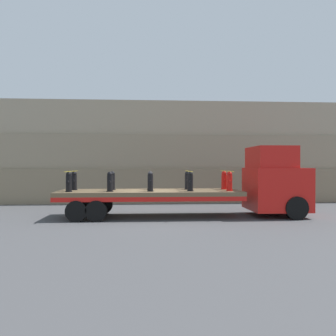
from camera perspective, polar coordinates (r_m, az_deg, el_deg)
The scene contains 17 objects.
ground_plane at distance 15.40m, azimuth -3.11°, elevation -8.51°, with size 120.00×120.00×0.00m, color #474749.
rock_cliff at distance 22.06m, azimuth -3.27°, elevation 2.70°, with size 60.00×3.30×6.52m.
truck_cab at distance 16.43m, azimuth 18.44°, elevation -2.29°, with size 2.58×2.63×3.29m.
flatbed_trailer at distance 15.28m, azimuth -5.09°, elevation -4.81°, with size 8.40×2.52×1.23m.
fire_hydrant_black_near_0 at distance 15.10m, azimuth -16.90°, elevation -2.35°, with size 0.31×0.54×0.89m.
fire_hydrant_black_far_0 at distance 16.14m, azimuth -16.04°, elevation -2.16°, with size 0.31×0.54×0.89m.
fire_hydrant_black_near_1 at distance 14.79m, azimuth -10.09°, elevation -2.39°, with size 0.31×0.54×0.89m.
fire_hydrant_black_far_1 at distance 15.85m, azimuth -9.66°, elevation -2.20°, with size 0.31×0.54×0.89m.
fire_hydrant_black_near_2 at distance 14.70m, azimuth -3.09°, elevation -2.40°, with size 0.31×0.54×0.89m.
fire_hydrant_black_far_2 at distance 15.76m, azimuth -3.13°, elevation -2.21°, with size 0.31×0.54×0.89m.
fire_hydrant_black_near_3 at distance 14.83m, azimuth 3.89°, elevation -2.38°, with size 0.31×0.54×0.89m.
fire_hydrant_black_far_3 at distance 15.88m, azimuth 3.39°, elevation -2.19°, with size 0.31×0.54×0.89m.
fire_hydrant_red_near_4 at distance 15.17m, azimuth 10.66°, elevation -2.32°, with size 0.31×0.54×0.89m.
fire_hydrant_red_far_4 at distance 16.20m, azimuth 9.73°, elevation -2.14°, with size 0.31×0.54×0.89m.
cargo_strap_rear at distance 15.61m, azimuth -16.46°, elevation -0.56°, with size 0.05×2.62×0.01m.
cargo_strap_middle at distance 15.34m, azimuth 3.63°, elevation -0.55°, with size 0.05×2.62×0.01m.
cargo_strap_front at distance 15.67m, azimuth 10.18°, elevation -0.54°, with size 0.05×2.62×0.01m.
Camera 1 is at (-0.13, -15.21, 2.41)m, focal length 35.00 mm.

